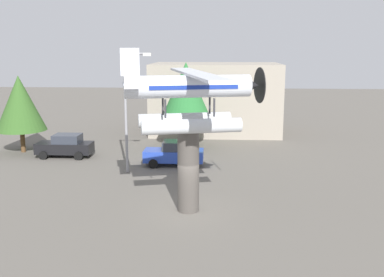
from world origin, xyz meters
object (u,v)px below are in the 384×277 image
at_px(car_near_black, 65,146).
at_px(tree_east, 186,91).
at_px(floatplane_monument, 191,96).
at_px(storefront_building, 215,98).
at_px(car_mid_blue, 175,153).
at_px(display_pedestal, 188,171).
at_px(tree_west, 20,103).
at_px(streetlight_primary, 128,104).

relative_size(car_near_black, tree_east, 0.59).
bearing_deg(floatplane_monument, tree_east, 81.15).
distance_m(storefront_building, tree_east, 7.48).
relative_size(car_mid_blue, storefront_building, 0.34).
distance_m(display_pedestal, tree_west, 18.82).
bearing_deg(storefront_building, display_pedestal, -92.92).
bearing_deg(floatplane_monument, display_pedestal, 180.00).
height_order(car_mid_blue, streetlight_primary, streetlight_primary).
distance_m(streetlight_primary, tree_west, 11.11).
bearing_deg(car_near_black, tree_east, -155.23).
relative_size(car_near_black, car_mid_blue, 1.00).
relative_size(car_mid_blue, tree_west, 0.69).
xyz_separation_m(streetlight_primary, tree_west, (-9.74, 5.32, -0.68)).
xyz_separation_m(car_near_black, car_mid_blue, (8.60, -1.96, 0.00)).
distance_m(car_mid_blue, storefront_building, 13.57).
bearing_deg(tree_west, tree_east, 12.08).
bearing_deg(streetlight_primary, car_mid_blue, 35.33).
height_order(tree_west, tree_east, tree_east).
distance_m(display_pedestal, car_near_black, 14.98).
bearing_deg(tree_west, streetlight_primary, -28.65).
relative_size(display_pedestal, car_mid_blue, 1.01).
height_order(display_pedestal, streetlight_primary, streetlight_primary).
xyz_separation_m(floatplane_monument, tree_west, (-14.28, 12.23, -1.98)).
bearing_deg(car_near_black, tree_west, -19.19).
height_order(car_near_black, streetlight_primary, streetlight_primary).
height_order(car_mid_blue, storefront_building, storefront_building).
bearing_deg(car_mid_blue, tree_west, -14.87).
relative_size(tree_west, tree_east, 0.86).
distance_m(display_pedestal, car_mid_blue, 9.17).
distance_m(car_mid_blue, tree_east, 7.19).
bearing_deg(display_pedestal, floatplane_monument, 14.09).
bearing_deg(tree_west, storefront_building, 32.50).
height_order(storefront_building, tree_west, storefront_building).
relative_size(display_pedestal, car_near_black, 1.01).
xyz_separation_m(display_pedestal, car_mid_blue, (-1.61, 8.94, -1.24)).
bearing_deg(car_near_black, car_mid_blue, 167.18).
relative_size(display_pedestal, storefront_building, 0.35).
height_order(floatplane_monument, car_near_black, floatplane_monument).
height_order(display_pedestal, car_near_black, display_pedestal).
distance_m(display_pedestal, floatplane_monument, 3.80).
bearing_deg(car_mid_blue, streetlight_primary, 35.33).
bearing_deg(display_pedestal, streetlight_primary, 122.46).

